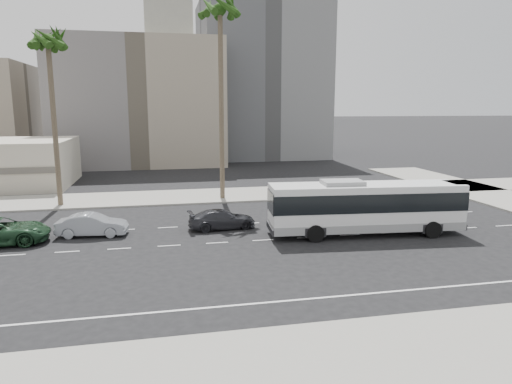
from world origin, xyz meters
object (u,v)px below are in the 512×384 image
object	(u,v)px
palm_near	(220,14)
palm_mid	(48,44)
city_bus	(366,206)
car_b	(92,225)
car_a	(222,219)

from	to	relation	value
palm_near	palm_mid	size ratio (longest dim) A/B	1.21
palm_near	city_bus	bearing A→B (deg)	-60.34
city_bus	car_b	xyz separation A→B (m)	(-18.06, 3.34, -1.21)
city_bus	palm_mid	bearing A→B (deg)	153.24
palm_near	palm_mid	bearing A→B (deg)	-179.01
car_a	palm_mid	bearing A→B (deg)	46.47
city_bus	palm_near	bearing A→B (deg)	124.52
palm_mid	city_bus	bearing A→B (deg)	-31.62
car_a	palm_near	size ratio (longest dim) A/B	0.26
palm_near	car_b	bearing A→B (deg)	-134.20
car_a	car_b	bearing A→B (deg)	85.62
city_bus	palm_mid	size ratio (longest dim) A/B	0.88
city_bus	car_a	distance (m)	10.01
car_b	palm_near	bearing A→B (deg)	-38.42
car_a	palm_near	bearing A→B (deg)	-12.92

